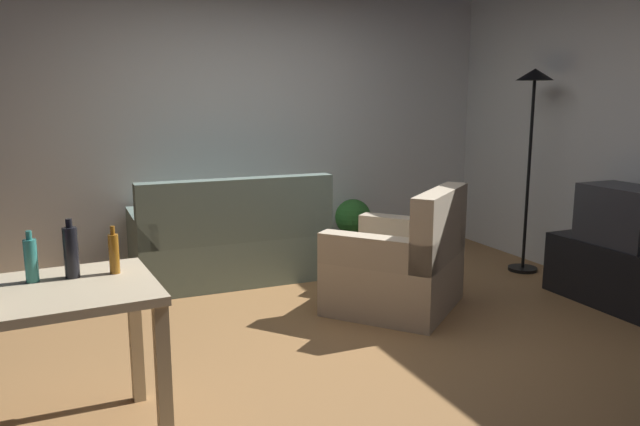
{
  "coord_description": "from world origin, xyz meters",
  "views": [
    {
      "loc": [
        -1.59,
        -3.46,
        1.57
      ],
      "look_at": [
        0.1,
        0.5,
        0.75
      ],
      "focal_mm": 34.34,
      "sensor_mm": 36.0,
      "label": 1
    }
  ],
  "objects_px": {
    "torchiere_lamp": "(532,115)",
    "bottle_amber": "(114,253)",
    "couch": "(230,244)",
    "potted_plant": "(353,223)",
    "bottle_tall": "(31,260)",
    "tv": "(625,216)",
    "armchair": "(402,267)",
    "tv_stand": "(619,275)",
    "bottle_dark": "(71,252)",
    "desk": "(10,319)"
  },
  "relations": [
    {
      "from": "armchair",
      "to": "tv",
      "type": "bearing_deg",
      "value": 118.58
    },
    {
      "from": "tv_stand",
      "to": "bottle_tall",
      "type": "xyz_separation_m",
      "value": [
        -3.99,
        -0.31,
        0.62
      ]
    },
    {
      "from": "tv",
      "to": "potted_plant",
      "type": "distance_m",
      "value": 2.48
    },
    {
      "from": "potted_plant",
      "to": "bottle_tall",
      "type": "distance_m",
      "value": 3.75
    },
    {
      "from": "torchiere_lamp",
      "to": "bottle_amber",
      "type": "xyz_separation_m",
      "value": [
        -3.64,
        -1.35,
        -0.56
      ]
    },
    {
      "from": "tv_stand",
      "to": "potted_plant",
      "type": "distance_m",
      "value": 2.46
    },
    {
      "from": "potted_plant",
      "to": "bottle_dark",
      "type": "height_order",
      "value": "bottle_dark"
    },
    {
      "from": "tv_stand",
      "to": "armchair",
      "type": "relative_size",
      "value": 0.89
    },
    {
      "from": "tv",
      "to": "desk",
      "type": "relative_size",
      "value": 0.48
    },
    {
      "from": "armchair",
      "to": "bottle_tall",
      "type": "relative_size",
      "value": 5.28
    },
    {
      "from": "tv",
      "to": "bottle_amber",
      "type": "relative_size",
      "value": 2.66
    },
    {
      "from": "torchiere_lamp",
      "to": "potted_plant",
      "type": "distance_m",
      "value": 1.96
    },
    {
      "from": "bottle_dark",
      "to": "desk",
      "type": "bearing_deg",
      "value": -150.54
    },
    {
      "from": "potted_plant",
      "to": "bottle_dark",
      "type": "relative_size",
      "value": 2.09
    },
    {
      "from": "armchair",
      "to": "torchiere_lamp",
      "type": "bearing_deg",
      "value": 155.57
    },
    {
      "from": "torchiere_lamp",
      "to": "bottle_tall",
      "type": "xyz_separation_m",
      "value": [
        -3.99,
        -1.35,
        -0.55
      ]
    },
    {
      "from": "potted_plant",
      "to": "bottle_dark",
      "type": "bearing_deg",
      "value": -136.98
    },
    {
      "from": "tv_stand",
      "to": "desk",
      "type": "relative_size",
      "value": 0.88
    },
    {
      "from": "potted_plant",
      "to": "bottle_tall",
      "type": "height_order",
      "value": "bottle_tall"
    },
    {
      "from": "desk",
      "to": "bottle_tall",
      "type": "bearing_deg",
      "value": 53.08
    },
    {
      "from": "tv_stand",
      "to": "torchiere_lamp",
      "type": "xyz_separation_m",
      "value": [
        0.0,
        1.04,
        1.17
      ]
    },
    {
      "from": "couch",
      "to": "tv_stand",
      "type": "xyz_separation_m",
      "value": [
        2.53,
        -1.83,
        -0.07
      ]
    },
    {
      "from": "torchiere_lamp",
      "to": "armchair",
      "type": "bearing_deg",
      "value": -164.26
    },
    {
      "from": "couch",
      "to": "bottle_tall",
      "type": "bearing_deg",
      "value": 55.79
    },
    {
      "from": "tv",
      "to": "bottle_dark",
      "type": "relative_size",
      "value": 2.2
    },
    {
      "from": "desk",
      "to": "bottle_tall",
      "type": "distance_m",
      "value": 0.27
    },
    {
      "from": "bottle_amber",
      "to": "bottle_tall",
      "type": "bearing_deg",
      "value": 179.84
    },
    {
      "from": "tv_stand",
      "to": "armchair",
      "type": "height_order",
      "value": "armchair"
    },
    {
      "from": "torchiere_lamp",
      "to": "bottle_amber",
      "type": "bearing_deg",
      "value": -159.64
    },
    {
      "from": "bottle_amber",
      "to": "couch",
      "type": "bearing_deg",
      "value": 62.69
    },
    {
      "from": "bottle_tall",
      "to": "bottle_amber",
      "type": "xyz_separation_m",
      "value": [
        0.35,
        -0.0,
        -0.0
      ]
    },
    {
      "from": "armchair",
      "to": "desk",
      "type": "bearing_deg",
      "value": -17.54
    },
    {
      "from": "potted_plant",
      "to": "bottle_amber",
      "type": "distance_m",
      "value": 3.5
    },
    {
      "from": "desk",
      "to": "armchair",
      "type": "height_order",
      "value": "armchair"
    },
    {
      "from": "couch",
      "to": "tv_stand",
      "type": "bearing_deg",
      "value": 144.16
    },
    {
      "from": "tv_stand",
      "to": "tv",
      "type": "relative_size",
      "value": 1.83
    },
    {
      "from": "desk",
      "to": "potted_plant",
      "type": "relative_size",
      "value": 2.19
    },
    {
      "from": "couch",
      "to": "tv",
      "type": "xyz_separation_m",
      "value": [
        2.54,
        -1.83,
        0.39
      ]
    },
    {
      "from": "couch",
      "to": "potted_plant",
      "type": "xyz_separation_m",
      "value": [
        1.34,
        0.31,
        0.02
      ]
    },
    {
      "from": "bottle_dark",
      "to": "potted_plant",
      "type": "bearing_deg",
      "value": 43.02
    },
    {
      "from": "tv_stand",
      "to": "bottle_dark",
      "type": "bearing_deg",
      "value": 94.61
    },
    {
      "from": "tv_stand",
      "to": "tv",
      "type": "bearing_deg",
      "value": -90.0
    },
    {
      "from": "potted_plant",
      "to": "bottle_tall",
      "type": "bearing_deg",
      "value": -138.7
    },
    {
      "from": "armchair",
      "to": "bottle_amber",
      "type": "height_order",
      "value": "bottle_amber"
    },
    {
      "from": "desk",
      "to": "armchair",
      "type": "distance_m",
      "value": 2.77
    },
    {
      "from": "tv_stand",
      "to": "bottle_tall",
      "type": "bearing_deg",
      "value": 94.46
    },
    {
      "from": "desk",
      "to": "bottle_dark",
      "type": "height_order",
      "value": "bottle_dark"
    },
    {
      "from": "couch",
      "to": "tv",
      "type": "bearing_deg",
      "value": 144.19
    },
    {
      "from": "tv",
      "to": "bottle_amber",
      "type": "distance_m",
      "value": 3.66
    },
    {
      "from": "desk",
      "to": "bottle_amber",
      "type": "bearing_deg",
      "value": 13.56
    }
  ]
}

